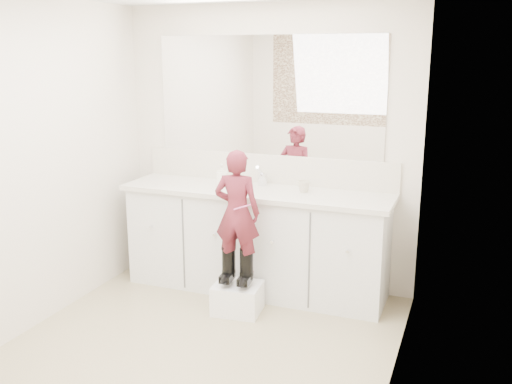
% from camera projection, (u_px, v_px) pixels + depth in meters
% --- Properties ---
extents(floor, '(3.00, 3.00, 0.00)m').
position_uv_depth(floor, '(191.00, 356.00, 3.85)').
color(floor, '#897D59').
rests_on(floor, ground).
extents(wall_back, '(2.60, 0.00, 2.60)m').
position_uv_depth(wall_back, '(268.00, 147.00, 4.92)').
color(wall_back, beige).
rests_on(wall_back, floor).
extents(wall_front, '(2.60, 0.00, 2.60)m').
position_uv_depth(wall_front, '(2.00, 264.00, 2.20)').
color(wall_front, beige).
rests_on(wall_front, floor).
extents(wall_left, '(0.00, 3.00, 3.00)m').
position_uv_depth(wall_left, '(22.00, 169.00, 4.02)').
color(wall_left, beige).
rests_on(wall_left, floor).
extents(wall_right, '(0.00, 3.00, 3.00)m').
position_uv_depth(wall_right, '(397.00, 203.00, 3.11)').
color(wall_right, beige).
rests_on(wall_right, floor).
extents(vanity_cabinet, '(2.20, 0.55, 0.85)m').
position_uv_depth(vanity_cabinet, '(256.00, 242.00, 4.86)').
color(vanity_cabinet, silver).
rests_on(vanity_cabinet, floor).
extents(countertop, '(2.28, 0.58, 0.04)m').
position_uv_depth(countertop, '(255.00, 192.00, 4.74)').
color(countertop, beige).
rests_on(countertop, vanity_cabinet).
extents(backsplash, '(2.28, 0.03, 0.25)m').
position_uv_depth(backsplash, '(267.00, 169.00, 4.95)').
color(backsplash, beige).
rests_on(backsplash, countertop).
extents(mirror, '(2.00, 0.02, 1.00)m').
position_uv_depth(mirror, '(267.00, 96.00, 4.81)').
color(mirror, white).
rests_on(mirror, wall_back).
extents(faucet, '(0.08, 0.08, 0.10)m').
position_uv_depth(faucet, '(262.00, 180.00, 4.87)').
color(faucet, silver).
rests_on(faucet, countertop).
extents(cup, '(0.13, 0.13, 0.09)m').
position_uv_depth(cup, '(304.00, 186.00, 4.63)').
color(cup, beige).
rests_on(cup, countertop).
extents(soap_bottle, '(0.11, 0.11, 0.19)m').
position_uv_depth(soap_bottle, '(222.00, 175.00, 4.82)').
color(soap_bottle, white).
rests_on(soap_bottle, countertop).
extents(step_stool, '(0.39, 0.34, 0.23)m').
position_uv_depth(step_stool, '(238.00, 298.00, 4.49)').
color(step_stool, white).
rests_on(step_stool, floor).
extents(boot_left, '(0.13, 0.21, 0.30)m').
position_uv_depth(boot_left, '(229.00, 265.00, 4.45)').
color(boot_left, black).
rests_on(boot_left, step_stool).
extents(boot_right, '(0.13, 0.21, 0.30)m').
position_uv_depth(boot_right, '(246.00, 267.00, 4.40)').
color(boot_right, black).
rests_on(boot_right, step_stool).
extents(toddler, '(0.38, 0.27, 0.97)m').
position_uv_depth(toddler, '(237.00, 212.00, 4.32)').
color(toddler, '#992F3D').
rests_on(toddler, step_stool).
extents(toothbrush, '(0.14, 0.03, 0.06)m').
position_uv_depth(toothbrush, '(242.00, 207.00, 4.22)').
color(toothbrush, '#DD5698').
rests_on(toothbrush, toddler).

